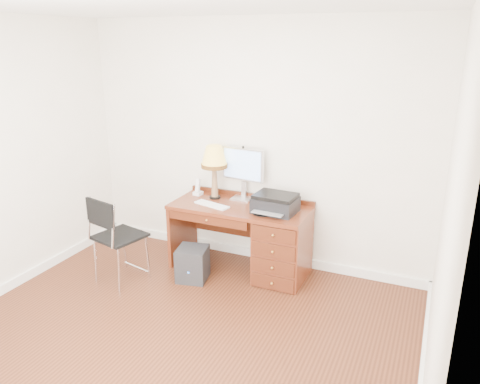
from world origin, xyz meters
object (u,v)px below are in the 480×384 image
at_px(phone, 198,190).
at_px(chair, 115,232).
at_px(equipment_box, 193,264).
at_px(printer, 275,203).
at_px(leg_lamp, 214,160).
at_px(desk, 268,239).
at_px(monitor, 243,167).

relative_size(phone, chair, 0.20).
distance_m(chair, equipment_box, 0.88).
xyz_separation_m(printer, leg_lamp, (-0.78, 0.15, 0.35)).
height_order(phone, equipment_box, phone).
distance_m(desk, printer, 0.44).
xyz_separation_m(leg_lamp, equipment_box, (-0.00, -0.55, -1.01)).
distance_m(phone, chair, 1.09).
relative_size(desk, equipment_box, 4.17).
bearing_deg(monitor, desk, -23.14).
height_order(desk, equipment_box, desk).
bearing_deg(leg_lamp, desk, -9.89).
bearing_deg(phone, equipment_box, -60.17).
relative_size(monitor, phone, 3.06).
bearing_deg(printer, chair, -147.69).
relative_size(desk, printer, 3.29).
height_order(printer, equipment_box, printer).
distance_m(monitor, phone, 0.61).
bearing_deg(equipment_box, desk, 19.64).
bearing_deg(leg_lamp, phone, 174.04).
bearing_deg(phone, printer, -1.39).
relative_size(leg_lamp, phone, 3.19).
xyz_separation_m(monitor, printer, (0.48, -0.26, -0.27)).
bearing_deg(leg_lamp, chair, -126.18).
bearing_deg(monitor, phone, -163.05).
xyz_separation_m(leg_lamp, chair, (-0.68, -0.93, -0.62)).
bearing_deg(leg_lamp, printer, -10.70).
height_order(monitor, chair, monitor).
xyz_separation_m(leg_lamp, phone, (-0.23, 0.02, -0.39)).
relative_size(desk, monitor, 2.59).
bearing_deg(desk, printer, -16.93).
height_order(desk, printer, printer).
bearing_deg(printer, phone, 174.31).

